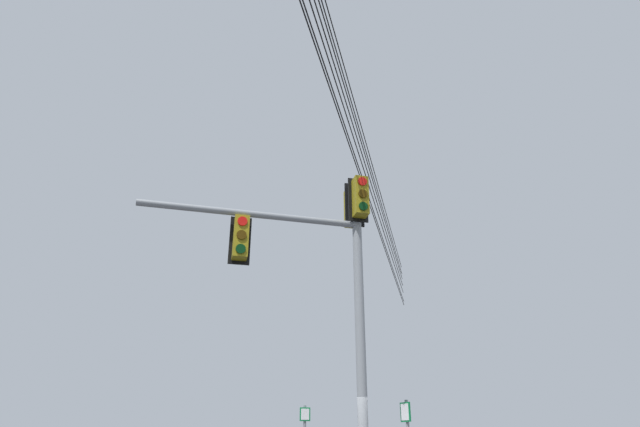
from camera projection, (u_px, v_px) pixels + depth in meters
signal_mast_assembly at (326, 266)px, 10.97m from camera, size 4.59×2.40×7.16m
overhead_wire_span at (361, 153)px, 13.54m from camera, size 1.86×24.43×2.06m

